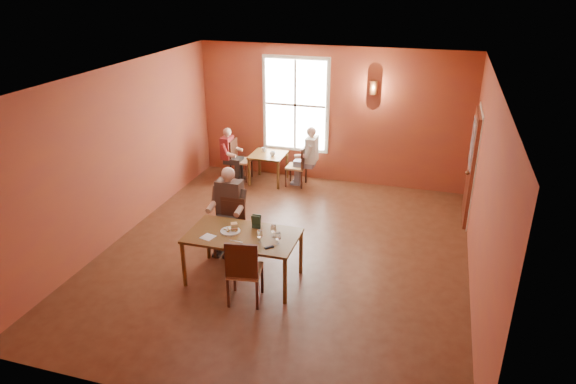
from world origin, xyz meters
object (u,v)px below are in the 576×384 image
(second_table, at_px, (268,168))
(chair_diner_white, at_px, (296,166))
(chair_empty, at_px, (245,269))
(diner_maroon, at_px, (240,155))
(chair_diner_main, at_px, (229,229))
(diner_white, at_px, (297,158))
(main_table, at_px, (244,257))
(chair_diner_maroon, at_px, (241,160))
(diner_main, at_px, (228,217))

(second_table, bearing_deg, chair_diner_white, 0.00)
(chair_empty, bearing_deg, diner_maroon, 102.88)
(chair_diner_main, distance_m, chair_empty, 1.36)
(chair_diner_main, distance_m, diner_white, 3.28)
(main_table, bearing_deg, diner_maroon, 112.22)
(diner_white, bearing_deg, main_table, -176.49)
(chair_diner_main, bearing_deg, chair_diner_maroon, -71.86)
(second_table, distance_m, diner_white, 0.75)
(main_table, relative_size, diner_white, 1.29)
(diner_main, distance_m, chair_empty, 1.35)
(main_table, height_order, chair_diner_main, chair_diner_main)
(diner_main, relative_size, chair_diner_maroon, 1.53)
(main_table, distance_m, chair_diner_maroon, 4.22)
(chair_diner_main, height_order, diner_white, diner_white)
(diner_maroon, bearing_deg, second_table, 90.00)
(diner_white, bearing_deg, chair_diner_white, 90.00)
(main_table, xyz_separation_m, diner_main, (-0.50, 0.62, 0.32))
(main_table, xyz_separation_m, chair_diner_main, (-0.50, 0.65, 0.09))
(diner_main, xyz_separation_m, chair_diner_white, (0.23, 3.30, -0.25))
(diner_white, bearing_deg, chair_empty, -174.02)
(chair_diner_main, relative_size, diner_white, 0.75)
(chair_diner_main, xyz_separation_m, diner_main, (0.00, -0.03, 0.22))
(chair_empty, bearing_deg, main_table, 104.35)
(chair_diner_main, relative_size, chair_diner_white, 1.07)
(diner_white, bearing_deg, chair_diner_maroon, 90.00)
(diner_main, distance_m, diner_maroon, 3.48)
(diner_white, distance_m, diner_maroon, 1.36)
(chair_diner_maroon, bearing_deg, diner_maroon, -90.00)
(main_table, height_order, chair_empty, chair_empty)
(chair_diner_maroon, bearing_deg, chair_diner_white, 90.00)
(main_table, xyz_separation_m, diner_maroon, (-1.60, 3.92, 0.19))
(chair_diner_white, bearing_deg, chair_diner_maroon, 90.00)
(chair_diner_main, relative_size, chair_empty, 0.93)
(chair_diner_maroon, bearing_deg, diner_main, 17.98)
(chair_empty, xyz_separation_m, second_table, (-1.14, 4.42, -0.19))
(diner_maroon, bearing_deg, chair_diner_maroon, 90.00)
(second_table, height_order, diner_white, diner_white)
(chair_diner_main, relative_size, diner_main, 0.68)
(second_table, relative_size, diner_white, 0.58)
(second_table, height_order, chair_diner_maroon, chair_diner_maroon)
(main_table, distance_m, diner_maroon, 4.24)
(chair_diner_main, relative_size, chair_diner_maroon, 1.05)
(diner_main, height_order, chair_empty, diner_main)
(diner_main, relative_size, chair_diner_white, 1.56)
(chair_diner_white, bearing_deg, chair_empty, -173.63)
(second_table, bearing_deg, chair_diner_main, -82.67)
(chair_diner_white, bearing_deg, diner_white, -90.00)
(chair_diner_white, height_order, diner_white, diner_white)
(chair_empty, height_order, chair_diner_maroon, chair_empty)
(diner_maroon, bearing_deg, chair_diner_main, 18.61)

